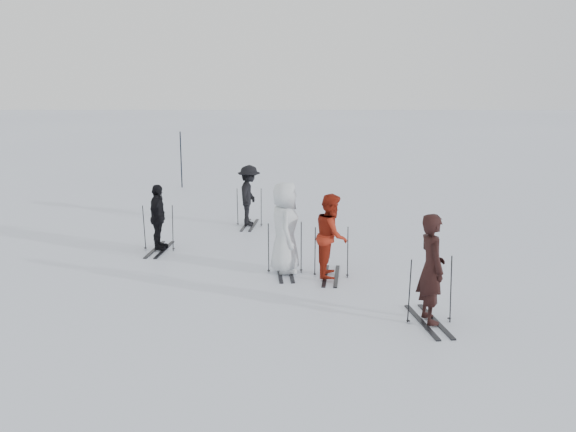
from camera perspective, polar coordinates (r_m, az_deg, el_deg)
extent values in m
plane|color=silver|center=(14.33, -0.02, -4.79)|extent=(120.00, 120.00, 0.00)
imported|color=black|center=(11.39, 12.63, -4.69)|extent=(0.56, 0.77, 1.93)
imported|color=maroon|center=(13.64, 3.90, -1.83)|extent=(0.76, 0.93, 1.78)
imported|color=silver|center=(13.88, -0.28, -1.12)|extent=(0.70, 1.01, 1.98)
imported|color=black|center=(15.98, -11.48, -0.20)|extent=(0.48, 0.98, 1.61)
imported|color=black|center=(18.21, -3.47, 1.77)|extent=(0.74, 1.16, 1.71)
cylinder|color=black|center=(24.56, -9.48, 4.96)|extent=(0.06, 0.06, 2.11)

